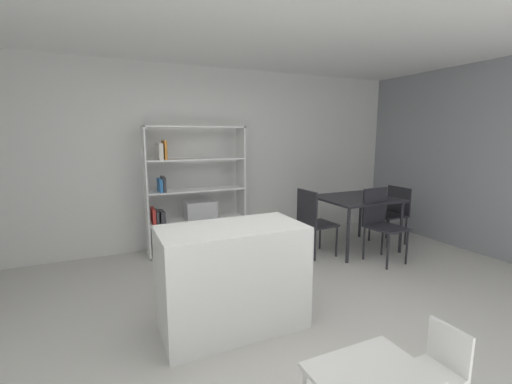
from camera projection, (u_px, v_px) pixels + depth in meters
ground_plane at (268, 331)px, 2.95m from camera, size 10.15×10.15×0.00m
back_partition at (190, 158)px, 5.09m from camera, size 7.37×0.06×2.69m
kitchen_island at (232, 277)px, 2.95m from camera, size 1.24×0.65×0.92m
open_bookshelf at (190, 199)px, 4.86m from camera, size 1.41×0.34×1.81m
child_chair_right at (439, 369)px, 1.98m from camera, size 0.27×0.27×0.58m
dining_table at (356, 203)px, 4.98m from camera, size 1.08×0.97×0.78m
dining_chair_window_side at (393, 209)px, 5.32m from camera, size 0.43×0.45×0.88m
dining_chair_near at (380, 219)px, 4.55m from camera, size 0.46×0.49×0.98m
dining_chair_island_side at (313, 218)px, 4.68m from camera, size 0.47×0.45×0.94m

